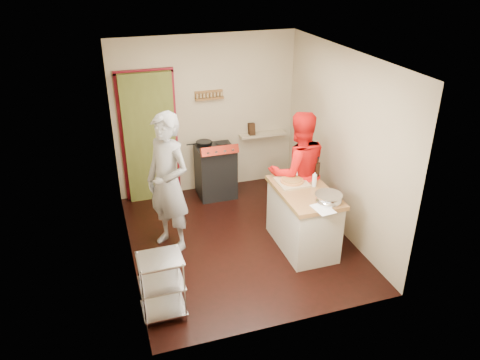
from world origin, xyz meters
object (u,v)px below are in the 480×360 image
at_px(island, 303,217).
at_px(person_stripe, 168,183).
at_px(stove, 216,171).
at_px(wire_shelving, 162,284).
at_px(person_red, 298,172).

xyz_separation_m(island, person_stripe, (-1.72, 0.57, 0.50)).
height_order(stove, island, island).
bearing_deg(island, person_stripe, 161.52).
relative_size(wire_shelving, person_red, 0.45).
height_order(person_stripe, person_red, person_stripe).
height_order(island, person_stripe, person_stripe).
bearing_deg(stove, person_stripe, -128.04).
bearing_deg(stove, person_red, -56.63).
xyz_separation_m(wire_shelving, island, (2.07, 0.80, 0.03)).
distance_m(island, person_red, 0.68).
distance_m(stove, wire_shelving, 2.94).
bearing_deg(stove, island, -67.85).
relative_size(stove, person_stripe, 0.52).
xyz_separation_m(stove, person_stripe, (-0.98, -1.25, 0.52)).
distance_m(stove, person_stripe, 1.67).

